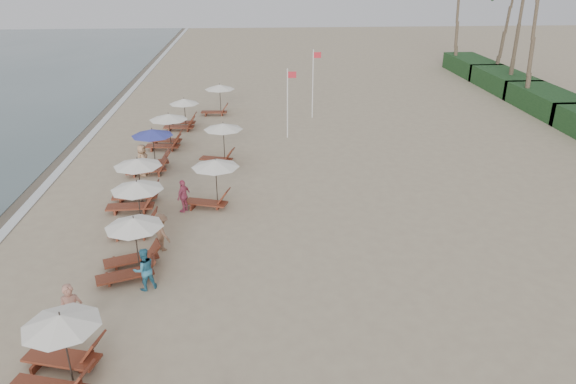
{
  "coord_description": "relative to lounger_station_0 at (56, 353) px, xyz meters",
  "views": [
    {
      "loc": [
        -0.49,
        -16.6,
        10.63
      ],
      "look_at": [
        1.0,
        4.88,
        1.3
      ],
      "focal_mm": 33.3,
      "sensor_mm": 36.0,
      "label": 1
    }
  ],
  "objects": [
    {
      "name": "lounger_station_1",
      "position": [
        0.87,
        5.5,
        0.08
      ],
      "size": [
        2.6,
        2.53,
        2.26
      ],
      "color": "brown",
      "rests_on": "ground"
    },
    {
      "name": "inland_station_0",
      "position": [
        3.48,
        11.29,
        0.4
      ],
      "size": [
        2.74,
        2.24,
        2.22
      ],
      "color": "brown",
      "rests_on": "ground"
    },
    {
      "name": "ground",
      "position": [
        5.93,
        4.77,
        -0.97
      ],
      "size": [
        160.0,
        160.0,
        0.0
      ],
      "primitive_type": "plane",
      "color": "tan",
      "rests_on": "ground"
    },
    {
      "name": "beachgoer_mid_a",
      "position": [
        1.55,
        4.42,
        -0.17
      ],
      "size": [
        0.96,
        0.89,
        1.58
      ],
      "primitive_type": "imported",
      "rotation": [
        0.0,
        0.0,
        3.63
      ],
      "color": "teal",
      "rests_on": "ground"
    },
    {
      "name": "flag_pole_near",
      "position": [
        7.77,
        21.64,
        1.52
      ],
      "size": [
        0.59,
        0.08,
        4.49
      ],
      "color": "silver",
      "rests_on": "ground"
    },
    {
      "name": "flag_pole_far",
      "position": [
        9.92,
        26.37,
        1.75
      ],
      "size": [
        0.6,
        0.08,
        4.93
      ],
      "color": "silver",
      "rests_on": "ground"
    },
    {
      "name": "beachgoer_far_b",
      "position": [
        -0.48,
        15.53,
        -0.11
      ],
      "size": [
        0.79,
        0.97,
        1.71
      ],
      "primitive_type": "imported",
      "rotation": [
        0.0,
        0.0,
        1.24
      ],
      "color": "tan",
      "rests_on": "ground"
    },
    {
      "name": "foam_line",
      "position": [
        -5.27,
        14.77,
        -0.95
      ],
      "size": [
        0.5,
        140.0,
        0.02
      ],
      "primitive_type": "cube",
      "color": "white",
      "rests_on": "ground"
    },
    {
      "name": "lounger_station_3",
      "position": [
        -0.11,
        11.42,
        0.11
      ],
      "size": [
        2.7,
        2.21,
        2.39
      ],
      "color": "brown",
      "rests_on": "ground"
    },
    {
      "name": "beachgoer_far_a",
      "position": [
        2.22,
        10.74,
        -0.18
      ],
      "size": [
        0.75,
        0.99,
        1.56
      ],
      "primitive_type": "imported",
      "rotation": [
        0.0,
        0.0,
        4.25
      ],
      "color": "#C34E6E",
      "rests_on": "ground"
    },
    {
      "name": "lounger_station_4",
      "position": [
        -0.2,
        16.04,
        0.12
      ],
      "size": [
        2.75,
        2.44,
        2.39
      ],
      "color": "brown",
      "rests_on": "ground"
    },
    {
      "name": "inland_station_1",
      "position": [
        3.62,
        17.35,
        0.46
      ],
      "size": [
        2.64,
        2.24,
        2.22
      ],
      "color": "brown",
      "rests_on": "ground"
    },
    {
      "name": "inland_station_2",
      "position": [
        2.9,
        27.71,
        0.42
      ],
      "size": [
        2.66,
        2.24,
        2.22
      ],
      "color": "brown",
      "rests_on": "ground"
    },
    {
      "name": "lounger_station_0",
      "position": [
        0.0,
        0.0,
        0.0
      ],
      "size": [
        2.71,
        2.56,
        2.19
      ],
      "color": "brown",
      "rests_on": "ground"
    },
    {
      "name": "wet_sand_band",
      "position": [
        -6.57,
        14.77,
        -0.96
      ],
      "size": [
        3.2,
        140.0,
        0.01
      ],
      "primitive_type": "cube",
      "color": "#6B5E4C",
      "rests_on": "ground"
    },
    {
      "name": "lounger_station_2",
      "position": [
        0.44,
        8.79,
        0.24
      ],
      "size": [
        2.43,
        2.18,
        2.32
      ],
      "color": "brown",
      "rests_on": "ground"
    },
    {
      "name": "beachgoer_near",
      "position": [
        -0.11,
        1.84,
        -0.02
      ],
      "size": [
        0.76,
        0.57,
        1.89
      ],
      "primitive_type": "imported",
      "rotation": [
        0.0,
        0.0,
        0.18
      ],
      "color": "tan",
      "rests_on": "ground"
    },
    {
      "name": "lounger_station_6",
      "position": [
        0.59,
        24.24,
        -0.02
      ],
      "size": [
        2.53,
        2.02,
        2.07
      ],
      "color": "brown",
      "rests_on": "ground"
    },
    {
      "name": "beachgoer_mid_b",
      "position": [
        1.75,
        7.2,
        -0.18
      ],
      "size": [
        1.09,
        1.15,
        1.56
      ],
      "primitive_type": "imported",
      "rotation": [
        0.0,
        0.0,
        2.25
      ],
      "color": "#875E45",
      "rests_on": "ground"
    },
    {
      "name": "lounger_station_5",
      "position": [
        0.12,
        20.17,
        0.09
      ],
      "size": [
        2.7,
        2.34,
        2.11
      ],
      "color": "brown",
      "rests_on": "ground"
    }
  ]
}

